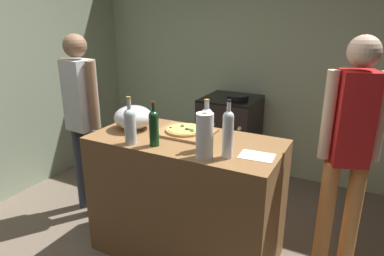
% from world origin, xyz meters
% --- Properties ---
extents(ground_plane, '(4.47, 3.01, 0.02)m').
position_xyz_m(ground_plane, '(0.00, 1.21, -0.01)').
color(ground_plane, '#6B5B4C').
extents(kitchen_wall_rear, '(4.47, 0.10, 2.60)m').
position_xyz_m(kitchen_wall_rear, '(0.00, 2.46, 1.30)').
color(kitchen_wall_rear, '#99A889').
rests_on(kitchen_wall_rear, ground_plane).
extents(kitchen_wall_left, '(0.10, 3.01, 2.60)m').
position_xyz_m(kitchen_wall_left, '(-1.98, 1.21, 1.30)').
color(kitchen_wall_left, '#99A889').
rests_on(kitchen_wall_left, ground_plane).
extents(counter, '(1.35, 0.65, 0.93)m').
position_xyz_m(counter, '(0.02, 0.74, 0.47)').
color(counter, olive).
rests_on(counter, ground_plane).
extents(cutting_board, '(0.40, 0.32, 0.02)m').
position_xyz_m(cutting_board, '(-0.03, 0.83, 0.94)').
color(cutting_board, '#9E7247').
rests_on(cutting_board, counter).
extents(pizza, '(0.28, 0.28, 0.03)m').
position_xyz_m(pizza, '(-0.03, 0.83, 0.96)').
color(pizza, tan).
rests_on(pizza, cutting_board).
extents(mixing_bowl, '(0.29, 0.29, 0.18)m').
position_xyz_m(mixing_bowl, '(-0.43, 0.76, 1.02)').
color(mixing_bowl, '#B2B2B7').
rests_on(mixing_bowl, counter).
extents(paper_towel_roll, '(0.11, 0.11, 0.28)m').
position_xyz_m(paper_towel_roll, '(0.28, 0.51, 1.07)').
color(paper_towel_roll, white).
rests_on(paper_towel_roll, counter).
extents(wine_bottle_dark, '(0.08, 0.08, 0.33)m').
position_xyz_m(wine_bottle_dark, '(0.24, 0.63, 1.08)').
color(wine_bottle_dark, silver).
rests_on(wine_bottle_dark, counter).
extents(wine_bottle_clear, '(0.06, 0.06, 0.30)m').
position_xyz_m(wine_bottle_clear, '(-0.10, 0.54, 1.06)').
color(wine_bottle_clear, '#143819').
rests_on(wine_bottle_clear, counter).
extents(wine_bottle_amber, '(0.08, 0.08, 0.32)m').
position_xyz_m(wine_bottle_amber, '(-0.26, 0.49, 1.07)').
color(wine_bottle_amber, silver).
rests_on(wine_bottle_amber, counter).
extents(wine_bottle_green, '(0.07, 0.07, 0.36)m').
position_xyz_m(wine_bottle_green, '(0.40, 0.57, 1.09)').
color(wine_bottle_green, silver).
rests_on(wine_bottle_green, counter).
extents(recipe_sheet, '(0.22, 0.16, 0.00)m').
position_xyz_m(recipe_sheet, '(0.56, 0.67, 0.93)').
color(recipe_sheet, white).
rests_on(recipe_sheet, counter).
extents(stove, '(0.56, 0.59, 0.96)m').
position_xyz_m(stove, '(-0.15, 2.06, 0.47)').
color(stove, black).
rests_on(stove, ground_plane).
extents(person_in_stripes, '(0.39, 0.22, 1.61)m').
position_xyz_m(person_in_stripes, '(-1.06, 0.86, 0.93)').
color(person_in_stripes, '#383D4C').
rests_on(person_in_stripes, ground_plane).
extents(person_in_red, '(0.37, 0.26, 1.65)m').
position_xyz_m(person_in_red, '(1.05, 1.09, 0.95)').
color(person_in_red, '#D88C4C').
rests_on(person_in_red, ground_plane).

